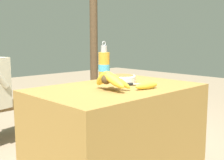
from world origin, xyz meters
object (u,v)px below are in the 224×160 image
object	(u,v)px
banana_bunch_ripe	(110,79)
wooden_bench	(11,109)
water_bottle	(104,67)
loose_banana_front	(147,86)
knife	(134,84)
serving_bowl	(121,78)
support_post_far	(94,27)
banana_bunch_green	(48,92)

from	to	relation	value
banana_bunch_ripe	wooden_bench	distance (m)	1.52
water_bottle	loose_banana_front	size ratio (longest dim) A/B	1.63
water_bottle	knife	bearing A→B (deg)	-71.11
water_bottle	banana_bunch_ripe	bearing A→B (deg)	-125.11
knife	loose_banana_front	bearing A→B (deg)	-77.86
water_bottle	loose_banana_front	bearing A→B (deg)	-86.73
serving_bowl	loose_banana_front	bearing A→B (deg)	-106.61
banana_bunch_ripe	wooden_bench	size ratio (longest dim) A/B	0.20
loose_banana_front	support_post_far	distance (m)	2.15
serving_bowl	knife	bearing A→B (deg)	-103.97
serving_bowl	wooden_bench	distance (m)	1.36
serving_bowl	support_post_far	world-z (taller)	support_post_far
knife	wooden_bench	bearing A→B (deg)	130.68
serving_bowl	wooden_bench	size ratio (longest dim) A/B	0.15
serving_bowl	water_bottle	xyz separation A→B (m)	(-0.11, 0.06, 0.09)
banana_bunch_green	support_post_far	size ratio (longest dim) A/B	0.11
knife	serving_bowl	bearing A→B (deg)	107.43
knife	support_post_far	distance (m)	2.00
knife	banana_bunch_green	bearing A→B (deg)	113.57
support_post_far	banana_bunch_ripe	bearing A→B (deg)	-127.66
wooden_bench	support_post_far	xyz separation A→B (m)	(1.27, 0.22, 0.85)
serving_bowl	banana_bunch_green	size ratio (longest dim) A/B	0.80
banana_bunch_ripe	support_post_far	xyz separation A→B (m)	(1.29, 1.67, 0.40)
water_bottle	wooden_bench	xyz separation A→B (m)	(-0.16, 1.21, -0.50)
knife	banana_bunch_ripe	bearing A→B (deg)	-142.52
serving_bowl	support_post_far	xyz separation A→B (m)	(1.00, 1.48, 0.44)
knife	water_bottle	bearing A→B (deg)	140.29
serving_bowl	water_bottle	world-z (taller)	water_bottle
banana_bunch_ripe	water_bottle	xyz separation A→B (m)	(0.17, 0.24, 0.05)
water_bottle	serving_bowl	bearing A→B (deg)	-27.67
loose_banana_front	banana_bunch_ripe	bearing A→B (deg)	146.73
banana_bunch_ripe	water_bottle	size ratio (longest dim) A/B	0.98
loose_banana_front	knife	bearing A→B (deg)	70.74
banana_bunch_ripe	banana_bunch_green	bearing A→B (deg)	73.07
support_post_far	knife	bearing A→B (deg)	-122.38
serving_bowl	wooden_bench	xyz separation A→B (m)	(-0.27, 1.27, -0.41)
loose_banana_front	banana_bunch_green	distance (m)	1.62
banana_bunch_ripe	serving_bowl	world-z (taller)	banana_bunch_ripe
serving_bowl	banana_bunch_green	xyz separation A→B (m)	(0.16, 1.27, -0.29)
banana_bunch_green	serving_bowl	bearing A→B (deg)	-97.05
water_bottle	banana_bunch_green	xyz separation A→B (m)	(0.27, 1.21, -0.38)
water_bottle	wooden_bench	bearing A→B (deg)	97.47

